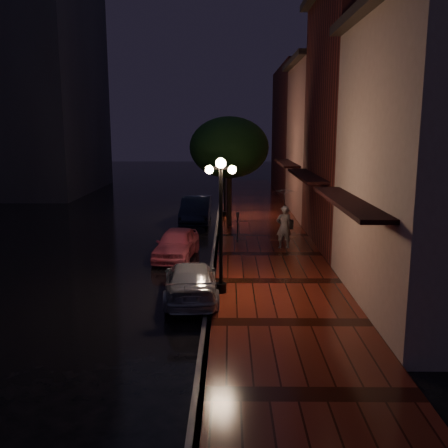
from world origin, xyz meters
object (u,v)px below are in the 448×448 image
(navy_car, at_px, (196,210))
(woman_with_umbrella, at_px, (284,209))
(pink_car, at_px, (177,244))
(parking_meter, at_px, (238,224))
(streetlamp_near, at_px, (221,218))
(silver_car, at_px, (191,281))
(street_tree, at_px, (229,149))
(streetlamp_far, at_px, (225,175))

(navy_car, relative_size, woman_with_umbrella, 1.74)
(woman_with_umbrella, bearing_deg, navy_car, -66.56)
(navy_car, bearing_deg, pink_car, -91.96)
(parking_meter, bearing_deg, streetlamp_near, -98.78)
(silver_car, relative_size, woman_with_umbrella, 1.56)
(pink_car, height_order, navy_car, navy_car)
(streetlamp_near, relative_size, woman_with_umbrella, 1.64)
(street_tree, bearing_deg, streetlamp_far, 94.91)
(navy_car, bearing_deg, silver_car, -86.81)
(silver_car, height_order, parking_meter, parking_meter)
(streetlamp_far, height_order, woman_with_umbrella, streetlamp_far)
(pink_car, height_order, woman_with_umbrella, woman_with_umbrella)
(pink_car, relative_size, parking_meter, 2.64)
(streetlamp_near, distance_m, silver_car, 2.23)
(streetlamp_near, height_order, silver_car, streetlamp_near)
(streetlamp_near, distance_m, streetlamp_far, 14.00)
(streetlamp_near, relative_size, silver_car, 1.05)
(pink_car, relative_size, navy_car, 0.81)
(navy_car, height_order, parking_meter, parking_meter)
(streetlamp_near, height_order, woman_with_umbrella, streetlamp_near)
(streetlamp_far, relative_size, street_tree, 0.74)
(navy_car, bearing_deg, streetlamp_near, -82.49)
(street_tree, height_order, navy_car, street_tree)
(navy_car, relative_size, parking_meter, 3.25)
(streetlamp_near, height_order, navy_car, streetlamp_near)
(streetlamp_near, height_order, pink_car, streetlamp_near)
(streetlamp_near, bearing_deg, street_tree, 88.65)
(pink_car, xyz_separation_m, woman_with_umbrella, (4.59, 1.30, 1.26))
(streetlamp_far, bearing_deg, pink_car, -101.79)
(pink_car, height_order, parking_meter, parking_meter)
(streetlamp_far, bearing_deg, street_tree, -85.09)
(street_tree, relative_size, parking_meter, 4.11)
(streetlamp_far, xyz_separation_m, parking_meter, (0.65, -6.87, -1.60))
(streetlamp_far, height_order, street_tree, street_tree)
(streetlamp_far, distance_m, street_tree, 3.44)
(woman_with_umbrella, xyz_separation_m, parking_meter, (-2.01, 1.06, -0.88))
(streetlamp_far, height_order, navy_car, streetlamp_far)
(streetlamp_far, relative_size, parking_meter, 3.06)
(parking_meter, bearing_deg, streetlamp_far, 91.83)
(streetlamp_near, height_order, street_tree, street_tree)
(silver_car, relative_size, parking_meter, 2.91)
(pink_car, bearing_deg, navy_car, 94.30)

